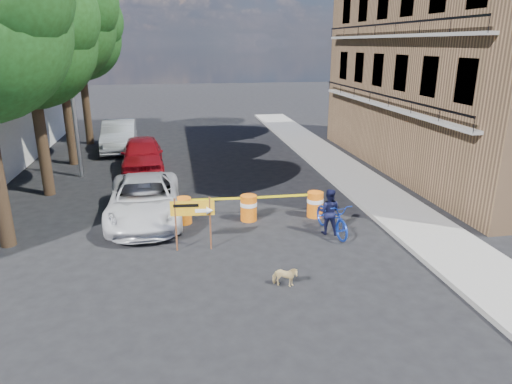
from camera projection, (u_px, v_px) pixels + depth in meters
name	position (u px, v px, depth m)	size (l,w,h in m)	color
ground	(239.00, 257.00, 13.14)	(120.00, 120.00, 0.00)	black
sidewalk_east	(361.00, 183.00, 19.76)	(2.40, 40.00, 0.15)	gray
apartment_building	(474.00, 40.00, 20.75)	(8.00, 16.00, 12.00)	#8D6748
tree_mid_a	(29.00, 39.00, 16.71)	(5.25, 5.00, 8.68)	#332316
tree_mid_b	(58.00, 24.00, 21.17)	(5.67, 5.40, 9.62)	#332316
tree_far	(79.00, 37.00, 26.00)	(5.04, 4.80, 8.84)	#332316
streetlamp	(71.00, 79.00, 19.69)	(1.25, 0.18, 8.00)	gray
barrel_far_left	(138.00, 213.00, 15.21)	(0.58, 0.58, 0.90)	#D7590C
barrel_mid_left	(183.00, 210.00, 15.46)	(0.58, 0.58, 0.90)	#D7590C
barrel_mid_right	(249.00, 207.00, 15.71)	(0.58, 0.58, 0.90)	#D7590C
barrel_far_right	(315.00, 204.00, 16.06)	(0.58, 0.58, 0.90)	#D7590C
detour_sign	(198.00, 212.00, 13.22)	(1.27, 0.25, 1.64)	#592D19
pedestrian	(329.00, 211.00, 14.54)	(0.73, 0.57, 1.50)	black
bicycle	(333.00, 203.00, 14.47)	(0.73, 1.10, 2.09)	#1535AC
dog	(285.00, 277.00, 11.45)	(0.30, 0.65, 0.55)	#DCC07E
suv_white	(144.00, 199.00, 15.72)	(2.42, 5.24, 1.46)	silver
sedan_red	(142.00, 154.00, 21.77)	(1.90, 4.73, 1.61)	maroon
sedan_silver	(119.00, 136.00, 26.03)	(1.78, 5.10, 1.68)	silver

